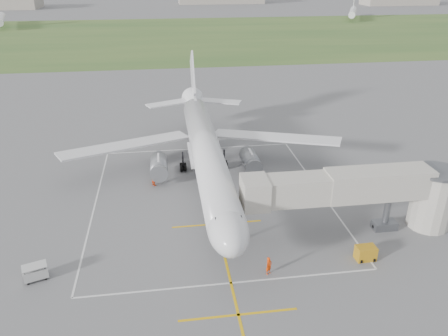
{
  "coord_description": "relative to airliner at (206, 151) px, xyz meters",
  "views": [
    {
      "loc": [
        -5.07,
        -51.0,
        26.37
      ],
      "look_at": [
        1.66,
        -4.0,
        4.0
      ],
      "focal_mm": 35.0,
      "sensor_mm": 36.0,
      "label": 1
    }
  ],
  "objects": [
    {
      "name": "apron_markings",
      "position": [
        0.0,
        -6.57,
        -4.38
      ],
      "size": [
        28.2,
        60.0,
        0.01
      ],
      "color": "gold",
      "rests_on": "ground"
    },
    {
      "name": "baggage_cart",
      "position": [
        -17.61,
        -17.65,
        -3.63
      ],
      "size": [
        2.42,
        1.89,
        1.48
      ],
      "rotation": [
        0.0,
        0.0,
        0.32
      ],
      "color": "#B6B6B6",
      "rests_on": "ground"
    },
    {
      "name": "airliner",
      "position": [
        0.0,
        0.0,
        0.0
      ],
      "size": [
        38.93,
        46.75,
        13.52
      ],
      "color": "silver",
      "rests_on": "ground"
    },
    {
      "name": "distant_aircraft",
      "position": [
        9.25,
        169.75,
        -0.8
      ],
      "size": [
        183.07,
        37.63,
        8.85
      ],
      "color": "silver",
      "rests_on": "ground"
    },
    {
      "name": "jet_bridge",
      "position": [
        15.72,
        -14.25,
        0.35
      ],
      "size": [
        23.4,
        5.0,
        7.2
      ],
      "color": "#9E998E",
      "rests_on": "ground"
    },
    {
      "name": "ramp_worker_nose",
      "position": [
        3.69,
        -19.92,
        -3.49
      ],
      "size": [
        0.78,
        0.72,
        1.8
      ],
      "primitive_type": "imported",
      "rotation": [
        0.0,
        0.0,
        0.6
      ],
      "color": "#E23B07",
      "rests_on": "ground"
    },
    {
      "name": "ramp_worker_wing",
      "position": [
        -6.96,
        -0.18,
        -3.54
      ],
      "size": [
        1.03,
        1.05,
        1.71
      ],
      "primitive_type": "imported",
      "rotation": [
        0.0,
        0.0,
        2.27
      ],
      "color": "#FF4208",
      "rests_on": "ground"
    },
    {
      "name": "gpu_unit",
      "position": [
        13.59,
        -19.1,
        -3.69
      ],
      "size": [
        1.95,
        1.41,
        1.43
      ],
      "rotation": [
        0.0,
        0.0,
        0.03
      ],
      "color": "#B07B16",
      "rests_on": "ground"
    },
    {
      "name": "ground",
      "position": [
        0.0,
        -0.75,
        -4.39
      ],
      "size": [
        700.0,
        700.0,
        0.0
      ],
      "primitive_type": "plane",
      "color": "#5A5A5D",
      "rests_on": "ground"
    },
    {
      "name": "grass_strip",
      "position": [
        0.0,
        129.25,
        -4.38
      ],
      "size": [
        700.0,
        120.0,
        0.02
      ],
      "primitive_type": "cube",
      "color": "#345826",
      "rests_on": "ground"
    }
  ]
}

